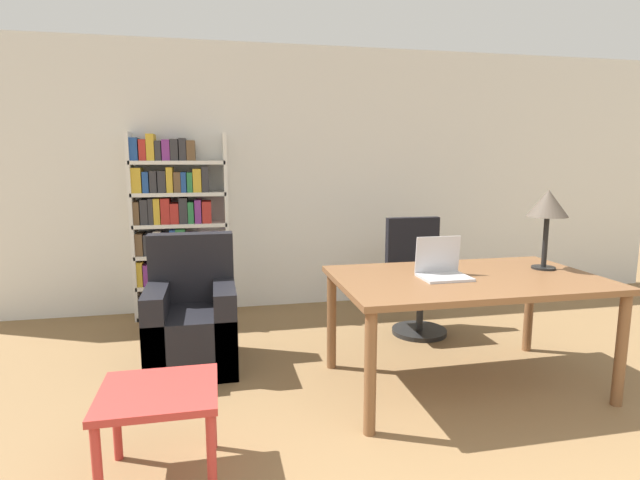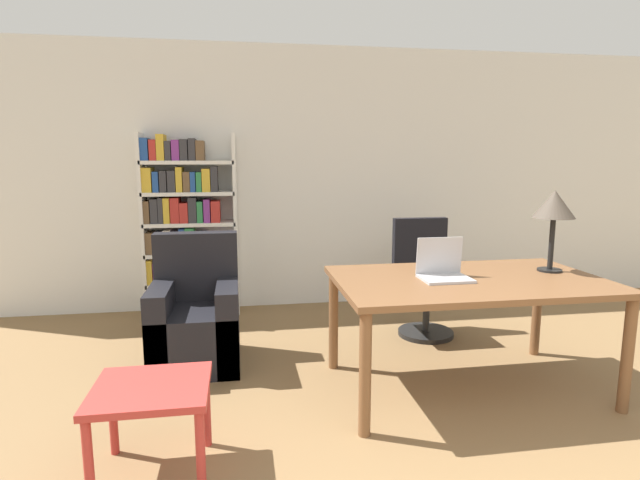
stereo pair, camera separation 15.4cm
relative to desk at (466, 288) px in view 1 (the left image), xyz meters
The scene contains 8 objects.
wall_back 2.36m from the desk, 101.55° to the left, with size 8.00×0.06×2.70m.
desk is the anchor object (origin of this frame).
laptop 0.23m from the desk, behind, with size 0.32×0.26×0.27m.
table_lamp 0.85m from the desk, ahead, with size 0.28×0.28×0.57m.
office_chair 1.15m from the desk, 83.79° to the left, with size 0.52×0.52×1.03m.
side_table_blue 2.07m from the desk, 161.49° to the right, with size 0.56×0.51×0.47m.
armchair 2.02m from the desk, 158.11° to the left, with size 0.65×0.70×0.98m.
bookshelf 2.89m from the desk, 135.32° to the left, with size 0.92×0.28×1.81m.
Camera 1 is at (-1.20, -0.69, 1.56)m, focal length 28.00 mm.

